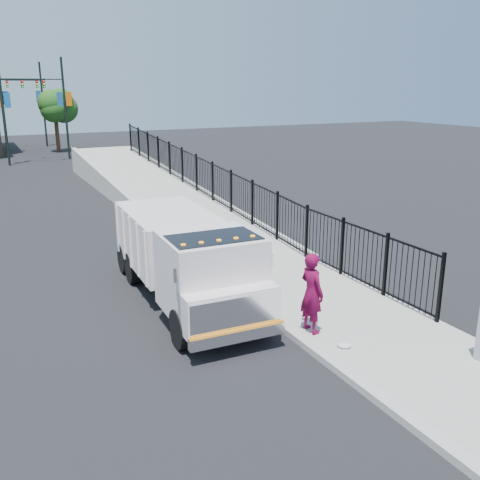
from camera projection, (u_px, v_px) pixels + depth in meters
name	position (u px, v px, depth m)	size (l,w,h in m)	color
ground	(276.00, 323.00, 13.75)	(120.00, 120.00, 0.00)	black
sidewalk	(387.00, 337.00, 12.84)	(3.55, 12.00, 0.12)	#9E998E
curb	(321.00, 354.00, 12.01)	(0.30, 12.00, 0.16)	#ADAAA3
ramp	(158.00, 200.00, 28.39)	(3.95, 24.00, 1.70)	#9E998E
iron_fence	(213.00, 194.00, 25.32)	(0.10, 28.00, 1.80)	black
truck	(186.00, 255.00, 14.65)	(2.62, 7.33, 2.48)	black
worker	(312.00, 293.00, 12.77)	(0.72, 0.48, 1.99)	#61072E
debris	(344.00, 345.00, 12.25)	(0.33, 0.33, 0.08)	silver
light_pole_0	(7.00, 106.00, 39.49)	(3.77, 0.22, 8.00)	black
light_pole_1	(61.00, 105.00, 42.69)	(3.78, 0.22, 8.00)	black
light_pole_2	(6.00, 103.00, 46.29)	(3.77, 0.22, 8.00)	black
light_pole_3	(40.00, 101.00, 51.76)	(3.78, 0.22, 8.00)	black
tree_1	(55.00, 108.00, 47.61)	(2.38, 2.38, 5.19)	#382314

